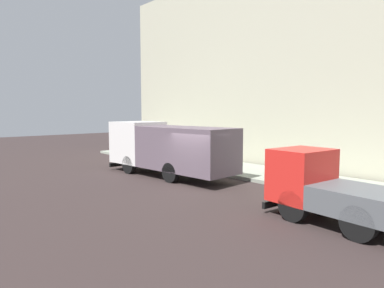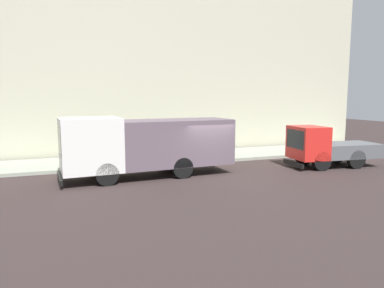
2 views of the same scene
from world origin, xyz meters
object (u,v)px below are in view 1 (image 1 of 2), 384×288
(traffic_cone_orange, at_px, (182,157))
(small_flatbed_truck, at_px, (333,190))
(large_utility_truck, at_px, (168,147))
(pedestrian_walking, at_px, (191,147))
(street_sign_post, at_px, (209,144))

(traffic_cone_orange, bearing_deg, small_flatbed_truck, -108.52)
(small_flatbed_truck, bearing_deg, large_utility_truck, 89.06)
(pedestrian_walking, height_order, traffic_cone_orange, pedestrian_walking)
(large_utility_truck, bearing_deg, pedestrian_walking, 31.48)
(traffic_cone_orange, xyz_separation_m, street_sign_post, (-0.51, -3.03, 1.13))
(large_utility_truck, relative_size, small_flatbed_truck, 1.62)
(small_flatbed_truck, relative_size, traffic_cone_orange, 7.81)
(small_flatbed_truck, height_order, pedestrian_walking, small_flatbed_truck)
(pedestrian_walking, xyz_separation_m, traffic_cone_orange, (-1.39, -0.69, -0.50))
(large_utility_truck, height_order, traffic_cone_orange, large_utility_truck)
(small_flatbed_truck, xyz_separation_m, street_sign_post, (3.57, 9.17, 0.56))
(small_flatbed_truck, xyz_separation_m, pedestrian_walking, (5.48, 12.88, -0.07))
(small_flatbed_truck, height_order, traffic_cone_orange, small_flatbed_truck)
(traffic_cone_orange, height_order, street_sign_post, street_sign_post)
(small_flatbed_truck, distance_m, traffic_cone_orange, 12.87)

